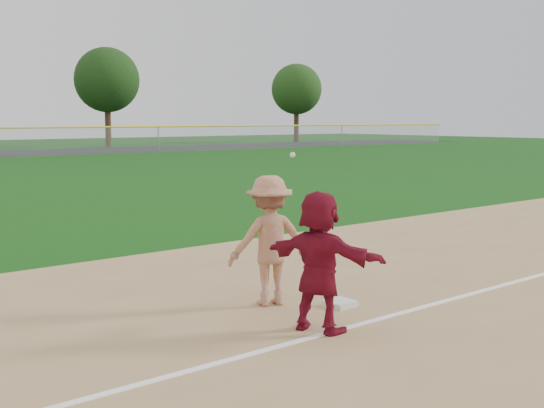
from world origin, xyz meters
TOP-DOWN VIEW (x-y plane):
  - ground at (0.00, 0.00)m, footprint 160.00×160.00m
  - foul_line at (0.00, -0.80)m, footprint 60.00×0.10m
  - first_base at (-0.03, -0.03)m, footprint 0.37×0.37m
  - base_runner at (-1.00, -0.64)m, footprint 0.96×1.69m
  - first_base_play at (-0.72, 0.68)m, footprint 1.33×1.02m
  - tree_3 at (22.00, 52.80)m, footprint 6.00×6.00m
  - tree_4 at (44.00, 51.20)m, footprint 5.60×5.60m

SIDE VIEW (x-z plane):
  - ground at x=0.00m, z-range 0.00..0.00m
  - foul_line at x=0.00m, z-range 0.02..0.03m
  - first_base at x=-0.03m, z-range 0.02..0.10m
  - base_runner at x=-1.00m, z-range 0.02..1.75m
  - first_base_play at x=-0.72m, z-range -0.14..1.99m
  - tree_4 at x=44.00m, z-range 1.51..10.18m
  - tree_3 at x=22.00m, z-range 1.57..10.76m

